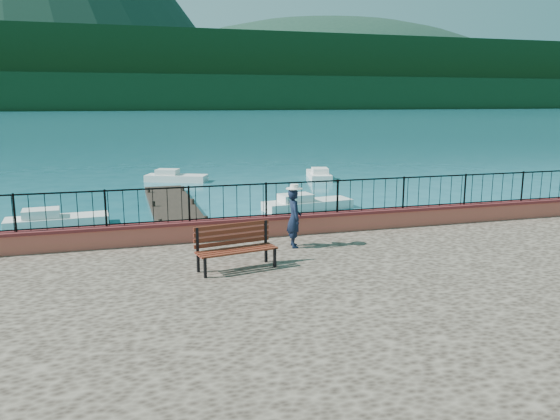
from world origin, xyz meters
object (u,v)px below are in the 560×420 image
boat_0 (57,217)px  boat_2 (308,201)px  person (294,218)px  boat_5 (319,173)px  boat_4 (176,175)px  park_bench (236,256)px

boat_0 → boat_2: same height
person → boat_5: (8.15, 19.93, -1.59)m
boat_4 → park_bench: bearing=-68.5°
park_bench → boat_2: (5.95, 11.94, -1.11)m
park_bench → boat_2: bearing=52.9°
boat_2 → boat_4: same height
boat_0 → boat_4: (5.97, 11.47, 0.00)m
boat_0 → boat_2: 11.01m
boat_0 → boat_5: (15.09, 10.05, 0.00)m
park_bench → boat_4: park_bench is taller
park_bench → person: size_ratio=1.24×
boat_5 → boat_4: bearing=94.7°
boat_0 → boat_5: same height
park_bench → boat_0: size_ratio=0.49×
boat_5 → person: bearing=171.3°
boat_2 → person: bearing=-118.9°
person → boat_0: person is taller
person → boat_2: 11.29m
park_bench → boat_0: bearing=103.2°
person → boat_4: person is taller
person → boat_4: size_ratio=0.41×
boat_5 → boat_2: bearing=170.2°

